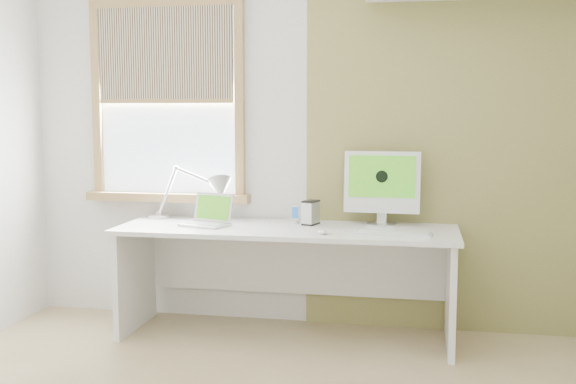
% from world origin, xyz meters
% --- Properties ---
extents(room, '(4.04, 3.54, 2.64)m').
position_xyz_m(room, '(0.00, 0.00, 1.30)').
color(room, tan).
rests_on(room, ground).
extents(accent_wall, '(2.00, 0.02, 2.60)m').
position_xyz_m(accent_wall, '(1.00, 1.74, 1.30)').
color(accent_wall, olive).
rests_on(accent_wall, room).
extents(window, '(1.20, 0.14, 1.42)m').
position_xyz_m(window, '(-1.00, 1.71, 1.54)').
color(window, '#A07A44').
rests_on(window, room).
extents(desk, '(2.20, 0.70, 0.73)m').
position_xyz_m(desk, '(-0.08, 1.44, 0.53)').
color(desk, white).
rests_on(desk, room).
extents(desk_lamp, '(0.66, 0.27, 0.37)m').
position_xyz_m(desk_lamp, '(-0.67, 1.61, 0.93)').
color(desk_lamp, silver).
rests_on(desk_lamp, desk).
extents(laptop, '(0.35, 0.31, 0.21)m').
position_xyz_m(laptop, '(-0.60, 1.38, 0.78)').
color(laptop, silver).
rests_on(laptop, desk).
extents(phone_dock, '(0.07, 0.07, 0.12)m').
position_xyz_m(phone_dock, '(-0.05, 1.57, 0.77)').
color(phone_dock, silver).
rests_on(phone_dock, desk).
extents(external_drive, '(0.11, 0.14, 0.16)m').
position_xyz_m(external_drive, '(0.06, 1.53, 0.81)').
color(external_drive, silver).
rests_on(external_drive, desk).
extents(imac, '(0.50, 0.17, 0.49)m').
position_xyz_m(imac, '(0.52, 1.60, 1.00)').
color(imac, silver).
rests_on(imac, desk).
extents(keyboard, '(0.47, 0.20, 0.02)m').
position_xyz_m(keyboard, '(0.62, 1.24, 0.74)').
color(keyboard, white).
rests_on(keyboard, desk).
extents(mouse, '(0.08, 0.11, 0.03)m').
position_xyz_m(mouse, '(0.19, 1.19, 0.74)').
color(mouse, white).
rests_on(mouse, desk).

